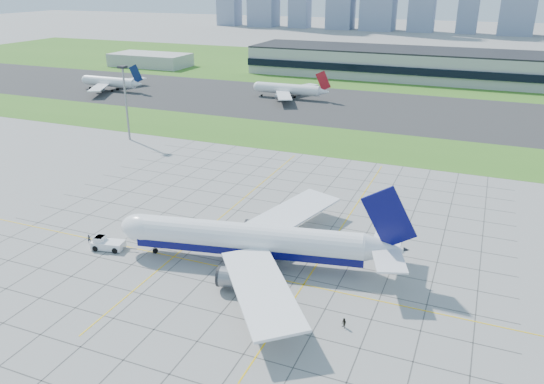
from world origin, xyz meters
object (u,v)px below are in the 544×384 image
object	(u,v)px
crew_near	(89,239)
distant_jet_0	(111,82)
crew_far	(344,323)
distant_jet_1	(289,89)
light_mast	(125,94)
pushback_tug	(107,244)
airliner	(251,240)

from	to	relation	value
crew_near	distant_jet_0	world-z (taller)	distant_jet_0
crew_far	distant_jet_0	size ratio (longest dim) A/B	0.04
crew_far	distant_jet_0	world-z (taller)	distant_jet_0
crew_near	crew_far	distance (m)	59.12
crew_far	distant_jet_0	distance (m)	217.05
distant_jet_1	light_mast	bearing A→B (deg)	-107.98
crew_far	distant_jet_1	world-z (taller)	distant_jet_1
crew_far	distant_jet_1	xyz separation A→B (m)	(-70.51, 162.61, 3.58)
pushback_tug	light_mast	bearing A→B (deg)	112.18
pushback_tug	crew_far	distance (m)	53.70
light_mast	distant_jet_1	bearing A→B (deg)	72.02
pushback_tug	distant_jet_0	bearing A→B (deg)	116.79
light_mast	airliner	world-z (taller)	light_mast
airliner	distant_jet_1	size ratio (longest dim) A/B	1.37
crew_far	distant_jet_1	distance (m)	177.28
airliner	crew_near	distance (m)	36.48
pushback_tug	airliner	bearing A→B (deg)	0.40
pushback_tug	crew_near	xyz separation A→B (m)	(-5.35, 0.89, -0.30)
light_mast	distant_jet_1	world-z (taller)	light_mast
pushback_tug	crew_near	size ratio (longest dim) A/B	5.43
crew_near	airliner	bearing A→B (deg)	-41.38
crew_near	distant_jet_1	bearing A→B (deg)	44.80
crew_near	pushback_tug	bearing A→B (deg)	-59.06
light_mast	distant_jet_1	xyz separation A→B (m)	(27.81, 85.71, -11.70)
light_mast	crew_far	world-z (taller)	light_mast
distant_jet_0	distant_jet_1	distance (m)	91.28
light_mast	distant_jet_0	size ratio (longest dim) A/B	0.60
airliner	pushback_tug	size ratio (longest dim) A/B	5.94
distant_jet_1	airliner	bearing A→B (deg)	-72.18
light_mast	crew_far	size ratio (longest dim) A/B	14.23
crew_near	crew_far	size ratio (longest dim) A/B	1.01
crew_far	airliner	bearing A→B (deg)	-172.81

